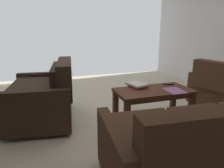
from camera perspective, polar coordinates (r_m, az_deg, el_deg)
The scene contains 8 objects.
ground_plane at distance 3.12m, azimuth 0.81°, elevation -9.57°, with size 4.94×5.85×0.01m, color beige.
sofa_main at distance 2.06m, azimuth 27.34°, elevation -14.15°, with size 2.00×1.02×0.81m.
loveseat_near at distance 3.07m, azimuth -17.64°, elevation -3.25°, with size 0.96×1.21×0.86m.
coffee_table at distance 2.99m, azimuth 11.13°, elevation -2.88°, with size 1.05×0.53×0.47m.
armchair_side at distance 3.91m, azimuth 27.94°, elevation -0.92°, with size 1.01×1.01×0.80m.
book_stack at distance 3.05m, azimuth 6.94°, elevation -0.25°, with size 0.30×0.33×0.05m.
tv_remote at distance 3.27m, azimuth 14.98°, elevation 0.03°, with size 0.17×0.09×0.02m.
loose_magazine at distance 2.97m, azimuth 16.56°, elevation -1.72°, with size 0.22×0.30×0.01m, color #996699.
Camera 1 is at (0.93, 2.68, 1.30)m, focal length 33.78 mm.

